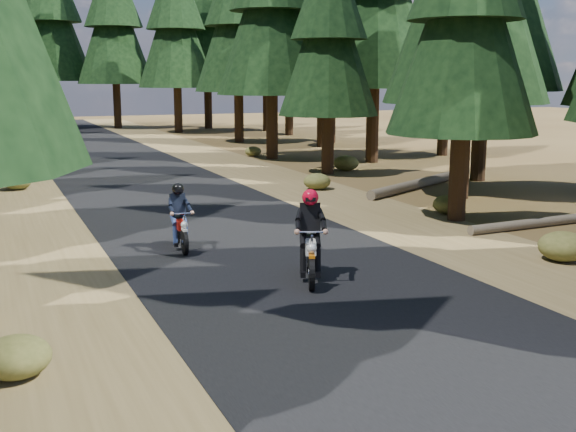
{
  "coord_description": "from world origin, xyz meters",
  "views": [
    {
      "loc": [
        -5.24,
        -10.88,
        3.7
      ],
      "look_at": [
        0.0,
        1.5,
        1.1
      ],
      "focal_mm": 45.0,
      "sensor_mm": 36.0,
      "label": 1
    }
  ],
  "objects_px": {
    "log_near": "(415,185)",
    "log_far": "(529,224)",
    "rider_follow": "(180,228)",
    "rider_lead": "(310,251)"
  },
  "relations": [
    {
      "from": "log_near",
      "to": "rider_lead",
      "type": "relative_size",
      "value": 2.92
    },
    {
      "from": "log_near",
      "to": "rider_lead",
      "type": "xyz_separation_m",
      "value": [
        -7.82,
        -8.67,
        0.4
      ]
    },
    {
      "from": "log_near",
      "to": "log_far",
      "type": "height_order",
      "value": "log_near"
    },
    {
      "from": "log_far",
      "to": "rider_lead",
      "type": "distance_m",
      "value": 7.28
    },
    {
      "from": "log_near",
      "to": "rider_follow",
      "type": "distance_m",
      "value": 10.81
    },
    {
      "from": "rider_follow",
      "to": "log_near",
      "type": "bearing_deg",
      "value": -145.83
    },
    {
      "from": "log_near",
      "to": "rider_lead",
      "type": "bearing_deg",
      "value": -161.92
    },
    {
      "from": "log_near",
      "to": "log_far",
      "type": "bearing_deg",
      "value": -127.52
    },
    {
      "from": "log_near",
      "to": "log_far",
      "type": "relative_size",
      "value": 1.55
    },
    {
      "from": "log_near",
      "to": "rider_follow",
      "type": "xyz_separation_m",
      "value": [
        -9.39,
        -5.34,
        0.32
      ]
    }
  ]
}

